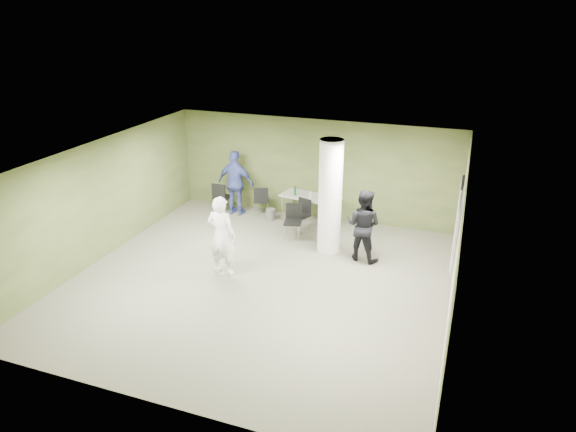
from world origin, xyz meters
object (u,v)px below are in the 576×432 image
at_px(man_black, 363,225).
at_px(woman_white, 222,236).
at_px(folding_table, 310,198).
at_px(chair_back_left, 221,195).
at_px(man_blue, 236,183).

bearing_deg(man_black, woman_white, 43.21).
distance_m(folding_table, chair_back_left, 2.68).
xyz_separation_m(folding_table, woman_white, (-0.97, -3.44, 0.20)).
xyz_separation_m(chair_back_left, woman_white, (1.69, -3.31, 0.40)).
relative_size(folding_table, woman_white, 0.94).
bearing_deg(man_black, man_blue, -10.24).
bearing_deg(chair_back_left, woman_white, 118.78).
distance_m(chair_back_left, woman_white, 3.74).
xyz_separation_m(folding_table, man_black, (1.83, -1.71, 0.15)).
distance_m(folding_table, woman_white, 3.58).
distance_m(woman_white, man_black, 3.29).
bearing_deg(man_blue, woman_white, 113.17).
relative_size(woman_white, man_blue, 0.98).
bearing_deg(woman_white, man_black, -145.69).
height_order(man_black, man_blue, man_blue).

